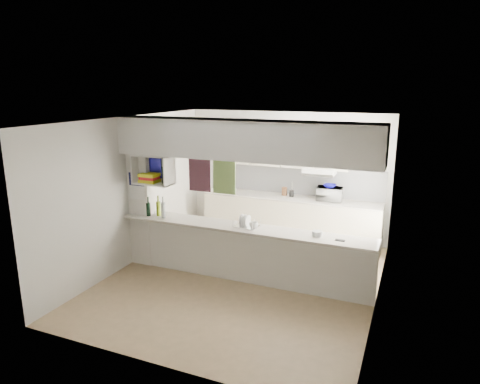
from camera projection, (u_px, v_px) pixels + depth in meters
The scene contains 16 objects.
floor at pixel (242, 280), 7.00m from camera, with size 4.80×4.80×0.00m, color #967B57.
ceiling at pixel (242, 120), 6.38m from camera, with size 4.80×4.80×0.00m, color white.
wall_back at pixel (286, 175), 8.84m from camera, with size 4.20×4.20×0.00m, color silver.
wall_left at pixel (131, 191), 7.48m from camera, with size 4.80×4.80×0.00m, color silver.
wall_right at pixel (382, 219), 5.91m from camera, with size 4.80×4.80×0.00m, color silver.
servery_partition at pixel (232, 180), 6.67m from camera, with size 4.20×0.50×2.60m.
cubby_shelf at pixel (154, 171), 7.12m from camera, with size 0.65×0.35×0.50m.
kitchen_run at pixel (289, 201), 8.66m from camera, with size 3.60×0.63×2.24m.
microwave at pixel (330, 194), 8.30m from camera, with size 0.48×0.32×0.27m, color white.
bowl at pixel (330, 186), 8.25m from camera, with size 0.25×0.25×0.06m, color #0E0C88.
dish_rack at pixel (247, 222), 6.77m from camera, with size 0.41×0.33×0.20m.
cup at pixel (254, 225), 6.64m from camera, with size 0.13×0.13×0.11m, color white.
wine_bottles at pixel (157, 209), 7.28m from camera, with size 0.37×0.15×0.37m.
plastic_tubs at pixel (318, 234), 6.34m from camera, with size 0.50×0.18×0.08m.
utensil_jar at pixel (291, 193), 8.62m from camera, with size 0.09×0.09×0.13m, color black.
knife_block at pixel (284, 191), 8.70m from camera, with size 0.09×0.07×0.18m, color #56341D.
Camera 1 is at (2.46, -5.97, 3.08)m, focal length 32.00 mm.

